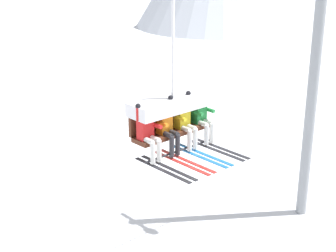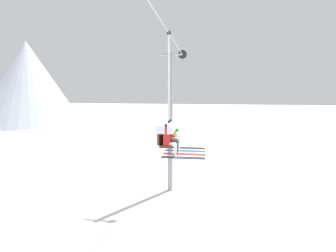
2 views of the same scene
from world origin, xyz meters
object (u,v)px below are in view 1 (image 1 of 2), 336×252
at_px(chairlift_chair, 171,107).
at_px(lift_tower_far, 314,76).
at_px(skier_red, 149,132).
at_px(skier_yellow, 186,121).
at_px(skier_orange, 168,127).
at_px(skier_green, 203,117).

bearing_deg(chairlift_chair, lift_tower_far, 5.87).
relative_size(skier_red, skier_yellow, 1.00).
relative_size(chairlift_chair, skier_orange, 2.79).
bearing_deg(skier_orange, lift_tower_far, 7.32).
distance_m(lift_tower_far, skier_yellow, 6.72).
distance_m(lift_tower_far, chairlift_chair, 6.99).
distance_m(chairlift_chair, skier_red, 0.91).
bearing_deg(skier_green, lift_tower_far, 8.67).
distance_m(skier_red, skier_green, 1.64).
height_order(chairlift_chair, skier_green, chairlift_chair).
distance_m(lift_tower_far, skier_orange, 7.26).
xyz_separation_m(lift_tower_far, skier_green, (-6.11, -0.93, 0.22)).
relative_size(skier_yellow, skier_green, 1.00).
height_order(skier_red, skier_orange, same).
bearing_deg(skier_green, skier_red, 179.76).
relative_size(skier_orange, skier_yellow, 1.00).
xyz_separation_m(skier_red, skier_green, (1.64, -0.01, -0.02)).
relative_size(skier_red, skier_orange, 1.00).
xyz_separation_m(skier_red, skier_yellow, (1.10, 0.00, 0.00)).
height_order(chairlift_chair, skier_yellow, chairlift_chair).
bearing_deg(skier_orange, skier_red, 180.00).
bearing_deg(lift_tower_far, skier_green, -171.33).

